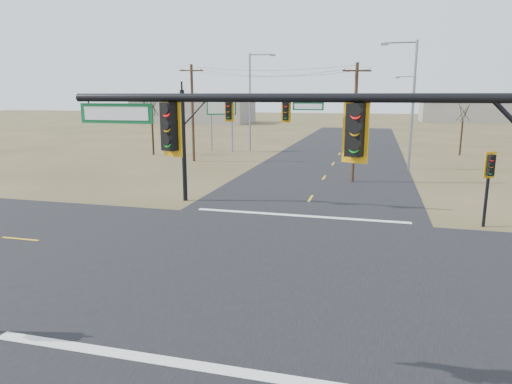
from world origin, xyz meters
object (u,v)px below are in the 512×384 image
mast_arm_far (229,122)px  pedestal_signal_ne (490,171)px  bare_tree_a (151,105)px  bare_tree_c (464,112)px  bare_tree_b (179,104)px  highway_sign (222,113)px  utility_pole_far (193,112)px  utility_pole_near (355,121)px  streetlight_b (412,107)px  streetlight_c (252,97)px  streetlight_a (410,98)px  mast_arm_near (370,167)px

mast_arm_far → pedestal_signal_ne: mast_arm_far is taller
bare_tree_a → bare_tree_c: bare_tree_a is taller
bare_tree_b → highway_sign: bearing=-31.4°
utility_pole_far → utility_pole_near: bearing=-24.9°
mast_arm_far → streetlight_b: bearing=64.7°
mast_arm_far → highway_sign: bearing=104.4°
streetlight_b → bare_tree_a: streetlight_b is taller
utility_pole_far → bare_tree_c: size_ratio=1.56×
streetlight_c → bare_tree_c: streetlight_c is taller
streetlight_a → bare_tree_c: size_ratio=1.84×
utility_pole_near → bare_tree_b: bearing=138.7°
mast_arm_far → streetlight_c: streetlight_c is taller
utility_pole_near → bare_tree_a: (-22.76, 11.24, 0.82)m
utility_pole_far → streetlight_a: 20.81m
mast_arm_near → pedestal_signal_ne: size_ratio=2.65×
mast_arm_near → streetlight_b: streetlight_b is taller
bare_tree_a → mast_arm_near: bearing=-57.3°
pedestal_signal_ne → highway_sign: 36.01m
utility_pole_near → bare_tree_c: (10.86, 19.34, 0.15)m
bare_tree_c → utility_pole_far: bearing=-156.6°
pedestal_signal_ne → streetlight_b: bearing=75.1°
utility_pole_near → highway_sign: bearing=135.0°
mast_arm_far → bare_tree_a: (-15.71, 20.49, 0.49)m
mast_arm_near → utility_pole_near: utility_pole_near is taller
mast_arm_far → highway_sign: size_ratio=1.35×
pedestal_signal_ne → bare_tree_a: 37.45m
mast_arm_far → highway_sign: (-9.18, 25.47, -0.45)m
mast_arm_near → streetlight_b: 53.32m
utility_pole_near → mast_arm_far: bearing=-127.3°
streetlight_b → bare_tree_c: streetlight_b is taller
mast_arm_far → highway_sign: 27.08m
mast_arm_near → streetlight_a: size_ratio=0.92×
mast_arm_near → bare_tree_a: 44.85m
pedestal_signal_ne → utility_pole_near: bearing=106.2°
bare_tree_c → streetlight_c: bearing=-176.0°
pedestal_signal_ne → utility_pole_near: (-7.20, 11.07, 1.80)m
streetlight_a → bare_tree_c: bearing=62.9°
streetlight_a → mast_arm_far: bearing=-122.0°
streetlight_a → bare_tree_b: (-28.03, 12.94, -0.84)m
streetlight_a → streetlight_c: size_ratio=0.99×
highway_sign → streetlight_c: streetlight_c is taller
utility_pole_far → bare_tree_a: bearing=150.3°
pedestal_signal_ne → streetlight_c: 35.25m
utility_pole_near → bare_tree_c: size_ratio=1.46×
mast_arm_near → mast_arm_far: bearing=137.7°
bare_tree_a → bare_tree_b: size_ratio=1.01×
streetlight_c → bare_tree_c: (23.75, 1.66, -1.59)m
bare_tree_a → bare_tree_c: bearing=13.5°
pedestal_signal_ne → utility_pole_near: size_ratio=0.44×
pedestal_signal_ne → streetlight_a: streetlight_a is taller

